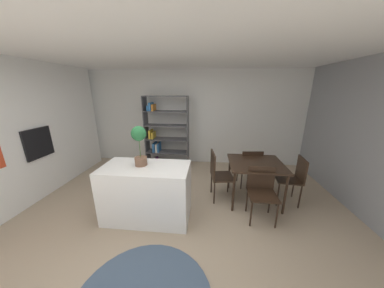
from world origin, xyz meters
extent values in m
plane|color=tan|center=(0.00, 0.00, 0.00)|extent=(9.12, 9.12, 0.00)
cube|color=white|center=(0.00, 0.00, 2.67)|extent=(6.63, 5.45, 0.06)
cube|color=silver|center=(0.00, 2.70, 1.32)|extent=(6.63, 0.06, 2.64)
cube|color=black|center=(-2.59, 0.57, 1.11)|extent=(0.04, 0.57, 0.57)
cylinder|color=#B7BABC|center=(-2.63, 0.57, 1.35)|extent=(0.02, 0.46, 0.02)
cube|color=white|center=(-0.32, 0.10, 0.46)|extent=(1.40, 0.72, 0.93)
cylinder|color=brown|center=(-0.40, 0.15, 0.99)|extent=(0.19, 0.19, 0.14)
cylinder|color=#476633|center=(-0.40, 0.15, 1.21)|extent=(0.01, 0.01, 0.30)
sphere|color=#266A39|center=(-0.40, 0.15, 1.45)|extent=(0.23, 0.23, 0.23)
cube|color=#4C4C51|center=(-1.07, 2.33, 0.97)|extent=(0.02, 0.37, 1.95)
cube|color=#4C4C51|center=(0.10, 2.33, 0.97)|extent=(0.02, 0.37, 1.95)
cube|color=#4C4C51|center=(-0.49, 2.33, 1.94)|extent=(1.19, 0.37, 0.02)
cube|color=#4C4C51|center=(-0.49, 2.33, 0.01)|extent=(1.19, 0.37, 0.02)
cube|color=#4C4C51|center=(-0.49, 2.33, 0.40)|extent=(1.15, 0.37, 0.02)
cube|color=#4C4C51|center=(-0.49, 2.33, 0.78)|extent=(1.15, 0.37, 0.02)
cube|color=#4C4C51|center=(-0.49, 2.33, 1.17)|extent=(1.15, 0.37, 0.02)
cube|color=#4C4C51|center=(-0.49, 2.33, 1.55)|extent=(1.15, 0.37, 0.02)
cube|color=silver|center=(-0.89, 2.33, 0.11)|extent=(0.04, 0.31, 0.19)
cube|color=#8E4793|center=(-0.84, 2.33, 0.11)|extent=(0.04, 0.31, 0.18)
cube|color=#2D6BAD|center=(-0.85, 2.33, 0.54)|extent=(0.06, 0.31, 0.25)
cube|color=silver|center=(-0.78, 2.33, 0.53)|extent=(0.05, 0.31, 0.23)
cube|color=#2D6BAD|center=(-0.73, 2.33, 0.53)|extent=(0.04, 0.31, 0.24)
cube|color=gold|center=(-0.94, 2.33, 0.92)|extent=(0.05, 0.31, 0.24)
cube|color=gold|center=(-0.87, 2.33, 0.88)|extent=(0.05, 0.31, 0.18)
cube|color=#2D6BAD|center=(-0.95, 2.33, 1.63)|extent=(0.04, 0.31, 0.14)
cube|color=#2D6BAD|center=(-0.89, 2.33, 1.67)|extent=(0.05, 0.31, 0.22)
cube|color=orange|center=(-0.82, 2.33, 1.64)|extent=(0.04, 0.31, 0.17)
cube|color=black|center=(1.57, 0.79, 0.77)|extent=(0.99, 0.92, 0.03)
cylinder|color=black|center=(1.14, 0.40, 0.38)|extent=(0.04, 0.04, 0.76)
cylinder|color=black|center=(2.01, 0.40, 0.38)|extent=(0.04, 0.04, 0.76)
cylinder|color=black|center=(1.14, 1.19, 0.38)|extent=(0.04, 0.04, 0.76)
cylinder|color=black|center=(2.01, 1.19, 0.38)|extent=(0.04, 0.04, 0.76)
cube|color=black|center=(2.19, 0.79, 0.48)|extent=(0.48, 0.47, 0.03)
cube|color=black|center=(2.39, 0.78, 0.70)|extent=(0.07, 0.43, 0.42)
cylinder|color=black|center=(2.02, 1.00, 0.23)|extent=(0.03, 0.03, 0.47)
cylinder|color=black|center=(1.98, 0.63, 0.23)|extent=(0.03, 0.03, 0.47)
cylinder|color=black|center=(2.39, 0.96, 0.23)|extent=(0.03, 0.03, 0.47)
cylinder|color=black|center=(2.36, 0.59, 0.23)|extent=(0.03, 0.03, 0.47)
cube|color=black|center=(0.96, 0.79, 0.47)|extent=(0.47, 0.51, 0.03)
cube|color=black|center=(0.77, 0.77, 0.73)|extent=(0.09, 0.46, 0.49)
cylinder|color=black|center=(1.16, 0.62, 0.23)|extent=(0.03, 0.03, 0.46)
cylinder|color=black|center=(1.11, 1.02, 0.23)|extent=(0.03, 0.03, 0.46)
cylinder|color=black|center=(0.81, 0.57, 0.23)|extent=(0.03, 0.03, 0.46)
cylinder|color=black|center=(0.76, 0.97, 0.23)|extent=(0.03, 0.03, 0.46)
cube|color=black|center=(1.57, 1.37, 0.46)|extent=(0.48, 0.48, 0.03)
cube|color=black|center=(1.59, 1.17, 0.68)|extent=(0.43, 0.08, 0.40)
cylinder|color=black|center=(1.74, 1.58, 0.22)|extent=(0.03, 0.03, 0.45)
cylinder|color=black|center=(1.37, 1.54, 0.22)|extent=(0.03, 0.03, 0.45)
cylinder|color=black|center=(1.78, 1.21, 0.22)|extent=(0.03, 0.03, 0.45)
cylinder|color=black|center=(1.41, 1.17, 0.22)|extent=(0.03, 0.03, 0.45)
cube|color=black|center=(1.57, 0.22, 0.46)|extent=(0.45, 0.44, 0.03)
cube|color=black|center=(1.57, 0.42, 0.68)|extent=(0.45, 0.03, 0.41)
cylinder|color=black|center=(1.38, 0.03, 0.22)|extent=(0.03, 0.03, 0.44)
cylinder|color=black|center=(1.77, 0.03, 0.22)|extent=(0.03, 0.03, 0.44)
cylinder|color=black|center=(1.38, 0.40, 0.22)|extent=(0.03, 0.03, 0.44)
cylinder|color=black|center=(1.77, 0.40, 0.22)|extent=(0.03, 0.03, 0.44)
camera|label=1|loc=(0.69, -2.47, 2.10)|focal=16.98mm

